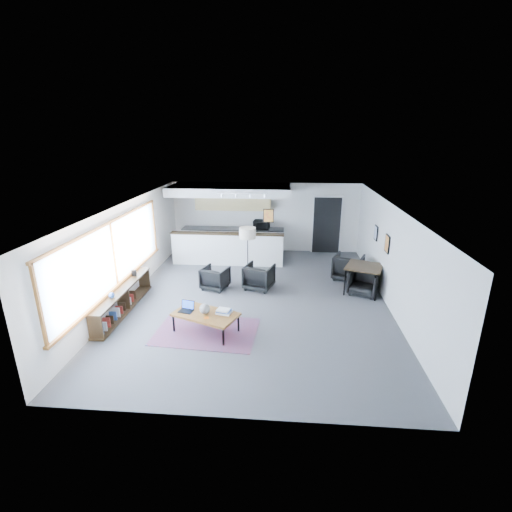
# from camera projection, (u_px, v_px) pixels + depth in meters

# --- Properties ---
(room) EXTENTS (7.02, 9.02, 2.62)m
(room) POSITION_uv_depth(u_px,v_px,m) (256.00, 254.00, 9.79)
(room) COLOR #4B4B4E
(room) RESTS_ON ground
(window) EXTENTS (0.10, 5.95, 1.66)m
(window) POSITION_uv_depth(u_px,v_px,m) (113.00, 256.00, 9.15)
(window) COLOR #8CBFFF
(window) RESTS_ON room
(console) EXTENTS (0.35, 3.00, 0.80)m
(console) POSITION_uv_depth(u_px,v_px,m) (123.00, 300.00, 9.36)
(console) COLOR black
(console) RESTS_ON floor
(kitchenette) EXTENTS (4.20, 1.96, 2.60)m
(kitchenette) POSITION_uv_depth(u_px,v_px,m) (231.00, 219.00, 13.36)
(kitchenette) COLOR white
(kitchenette) RESTS_ON floor
(doorway) EXTENTS (1.10, 0.12, 2.15)m
(doorway) POSITION_uv_depth(u_px,v_px,m) (327.00, 225.00, 13.86)
(doorway) COLOR black
(doorway) RESTS_ON room
(track_light) EXTENTS (1.60, 0.07, 0.15)m
(track_light) POSITION_uv_depth(u_px,v_px,m) (243.00, 194.00, 11.52)
(track_light) COLOR silver
(track_light) RESTS_ON room
(wall_art_lower) EXTENTS (0.03, 0.38, 0.48)m
(wall_art_lower) POSITION_uv_depth(u_px,v_px,m) (387.00, 244.00, 9.82)
(wall_art_lower) COLOR black
(wall_art_lower) RESTS_ON room
(wall_art_upper) EXTENTS (0.03, 0.34, 0.44)m
(wall_art_upper) POSITION_uv_depth(u_px,v_px,m) (376.00, 233.00, 11.07)
(wall_art_upper) COLOR black
(wall_art_upper) RESTS_ON room
(kilim_rug) EXTENTS (2.39, 1.71, 0.01)m
(kilim_rug) POSITION_uv_depth(u_px,v_px,m) (206.00, 331.00, 8.52)
(kilim_rug) COLOR #5E324B
(kilim_rug) RESTS_ON floor
(coffee_table) EXTENTS (1.62, 1.25, 0.47)m
(coffee_table) POSITION_uv_depth(u_px,v_px,m) (206.00, 315.00, 8.39)
(coffee_table) COLOR brown
(coffee_table) RESTS_ON floor
(laptop) EXTENTS (0.37, 0.32, 0.23)m
(laptop) POSITION_uv_depth(u_px,v_px,m) (187.00, 308.00, 8.49)
(laptop) COLOR black
(laptop) RESTS_ON coffee_table
(ceramic_pot) EXTENTS (0.24, 0.24, 0.24)m
(ceramic_pot) POSITION_uv_depth(u_px,v_px,m) (205.00, 309.00, 8.33)
(ceramic_pot) COLOR gray
(ceramic_pot) RESTS_ON coffee_table
(book_stack) EXTENTS (0.38, 0.33, 0.10)m
(book_stack) POSITION_uv_depth(u_px,v_px,m) (224.00, 311.00, 8.37)
(book_stack) COLOR silver
(book_stack) RESTS_ON coffee_table
(coaster) EXTENTS (0.13, 0.13, 0.01)m
(coaster) POSITION_uv_depth(u_px,v_px,m) (206.00, 318.00, 8.17)
(coaster) COLOR #E5590C
(coaster) RESTS_ON coffee_table
(armchair_left) EXTENTS (0.86, 0.83, 0.72)m
(armchair_left) POSITION_uv_depth(u_px,v_px,m) (215.00, 277.00, 10.78)
(armchair_left) COLOR black
(armchair_left) RESTS_ON floor
(armchair_right) EXTENTS (0.95, 0.92, 0.79)m
(armchair_right) POSITION_uv_depth(u_px,v_px,m) (259.00, 275.00, 10.78)
(armchair_right) COLOR black
(armchair_right) RESTS_ON floor
(floor_lamp) EXTENTS (0.65, 0.65, 1.70)m
(floor_lamp) POSITION_uv_depth(u_px,v_px,m) (248.00, 235.00, 10.91)
(floor_lamp) COLOR black
(floor_lamp) RESTS_ON floor
(dining_table) EXTENTS (1.23, 1.23, 0.81)m
(dining_table) POSITION_uv_depth(u_px,v_px,m) (364.00, 268.00, 10.39)
(dining_table) COLOR black
(dining_table) RESTS_ON floor
(dining_chair_near) EXTENTS (0.84, 0.82, 0.67)m
(dining_chair_near) POSITION_uv_depth(u_px,v_px,m) (364.00, 283.00, 10.42)
(dining_chair_near) COLOR black
(dining_chair_near) RESTS_ON floor
(dining_chair_far) EXTENTS (0.91, 0.89, 0.73)m
(dining_chair_far) POSITION_uv_depth(u_px,v_px,m) (348.00, 268.00, 11.48)
(dining_chair_far) COLOR black
(dining_chair_far) RESTS_ON floor
(microwave) EXTENTS (0.62, 0.39, 0.40)m
(microwave) POSITION_uv_depth(u_px,v_px,m) (261.00, 224.00, 13.77)
(microwave) COLOR black
(microwave) RESTS_ON kitchenette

